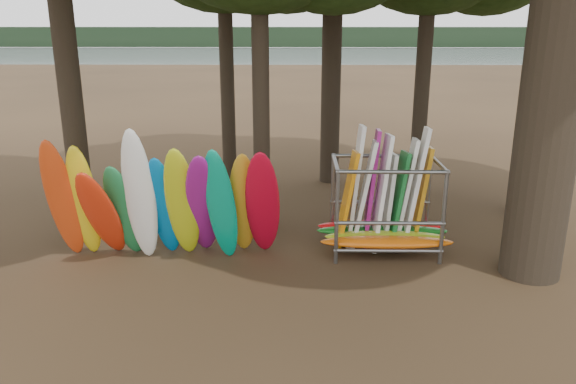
{
  "coord_description": "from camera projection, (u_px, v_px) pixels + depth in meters",
  "views": [
    {
      "loc": [
        -0.54,
        -10.84,
        5.17
      ],
      "look_at": [
        -0.72,
        1.5,
        1.4
      ],
      "focal_mm": 35.0,
      "sensor_mm": 36.0,
      "label": 1
    }
  ],
  "objects": [
    {
      "name": "kayak_row",
      "position": [
        163.0,
        205.0,
        12.16
      ],
      "size": [
        5.11,
        2.01,
        3.27
      ],
      "color": "red",
      "rests_on": "ground"
    },
    {
      "name": "far_shore",
      "position": [
        299.0,
        37.0,
        116.47
      ],
      "size": [
        160.0,
        4.0,
        4.0
      ],
      "primitive_type": "cube",
      "color": "black",
      "rests_on": "ground"
    },
    {
      "name": "storage_rack",
      "position": [
        385.0,
        209.0,
        12.93
      ],
      "size": [
        3.11,
        1.57,
        2.92
      ],
      "color": "slate",
      "rests_on": "ground"
    },
    {
      "name": "ground",
      "position": [
        321.0,
        276.0,
        11.86
      ],
      "size": [
        120.0,
        120.0,
        0.0
      ],
      "primitive_type": "plane",
      "color": "#47331E",
      "rests_on": "ground"
    },
    {
      "name": "lake",
      "position": [
        301.0,
        65.0,
        69.24
      ],
      "size": [
        160.0,
        160.0,
        0.0
      ],
      "primitive_type": "plane",
      "color": "gray",
      "rests_on": "ground"
    }
  ]
}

